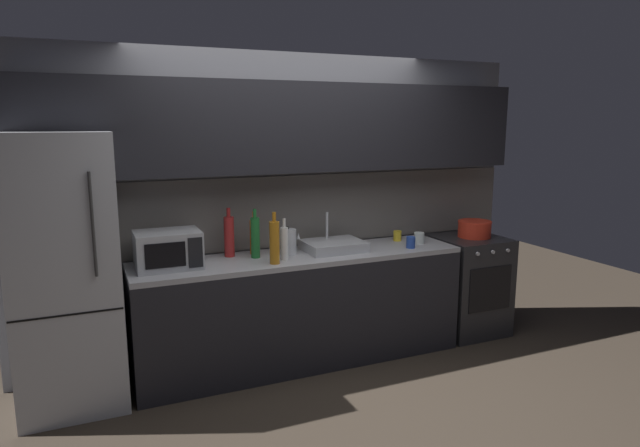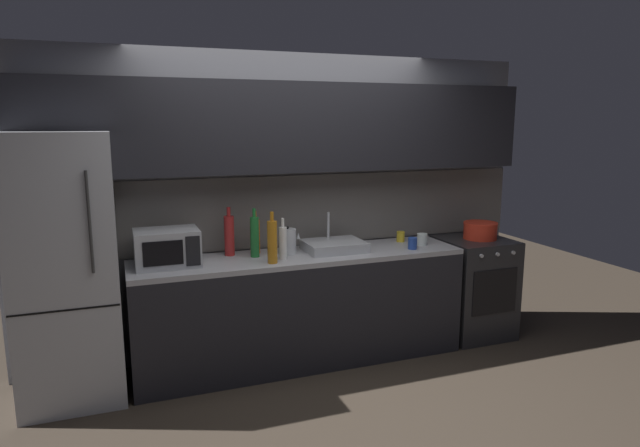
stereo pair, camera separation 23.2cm
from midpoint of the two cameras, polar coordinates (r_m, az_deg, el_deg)
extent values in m
plane|color=#2D261E|center=(3.95, 4.26, -19.03)|extent=(10.00, 10.00, 0.00)
cube|color=slate|center=(4.70, -2.17, 2.00)|extent=(4.40, 0.10, 2.50)
cube|color=slate|center=(4.65, -1.95, 1.30)|extent=(4.40, 0.01, 0.60)
cube|color=black|center=(4.44, -1.32, 9.93)|extent=(4.04, 0.34, 0.70)
cube|color=black|center=(4.53, -0.48, -9.02)|extent=(2.66, 0.60, 0.86)
cube|color=#9E9EA3|center=(4.40, -0.49, -3.49)|extent=(2.66, 0.60, 0.04)
cube|color=#ADAFB5|center=(4.14, -23.36, -4.39)|extent=(0.68, 0.66, 1.88)
cube|color=black|center=(3.88, -23.37, -8.29)|extent=(0.67, 0.00, 0.01)
cylinder|color=#333333|center=(3.72, -21.14, 0.08)|extent=(0.02, 0.02, 0.66)
cube|color=#232326|center=(5.30, 16.82, -6.33)|extent=(0.60, 0.60, 0.90)
cube|color=black|center=(5.06, 18.93, -6.72)|extent=(0.45, 0.01, 0.40)
cylinder|color=#B2B2B7|center=(4.87, 17.72, -3.23)|extent=(0.03, 0.02, 0.03)
cylinder|color=#B2B2B7|center=(4.97, 19.22, -3.04)|extent=(0.03, 0.02, 0.03)
cylinder|color=#B2B2B7|center=(5.08, 20.66, -2.86)|extent=(0.03, 0.02, 0.03)
cube|color=#A8AAAF|center=(4.16, -14.05, -2.46)|extent=(0.46, 0.34, 0.27)
cube|color=black|center=(3.98, -14.35, -3.03)|extent=(0.28, 0.01, 0.18)
cube|color=black|center=(4.01, -11.41, -2.82)|extent=(0.10, 0.01, 0.22)
cube|color=#ADAFB5|center=(4.52, 2.94, -2.34)|extent=(0.48, 0.38, 0.08)
cylinder|color=silver|center=(4.61, 2.31, -0.18)|extent=(0.02, 0.02, 0.22)
cylinder|color=#B7BABF|center=(4.40, -1.85, -1.88)|extent=(0.13, 0.13, 0.20)
sphere|color=black|center=(4.38, -1.86, -0.43)|extent=(0.02, 0.02, 0.02)
cone|color=#B7BABF|center=(4.42, -0.79, -1.28)|extent=(0.03, 0.03, 0.05)
cylinder|color=#1E6B2D|center=(4.30, -5.26, -1.42)|extent=(0.07, 0.07, 0.32)
cylinder|color=#1E6B2D|center=(4.27, -5.30, 1.11)|extent=(0.03, 0.03, 0.07)
cylinder|color=#A82323|center=(4.38, -7.89, -1.27)|extent=(0.08, 0.08, 0.32)
cylinder|color=#A82323|center=(4.34, -7.96, 1.22)|extent=(0.03, 0.03, 0.07)
cylinder|color=silver|center=(4.22, -2.29, -2.07)|extent=(0.06, 0.06, 0.25)
cylinder|color=silver|center=(4.19, -2.31, 0.07)|extent=(0.02, 0.02, 0.07)
cylinder|color=orange|center=(4.43, -5.26, -1.35)|extent=(0.08, 0.08, 0.27)
cylinder|color=orange|center=(4.40, -5.30, 0.84)|extent=(0.03, 0.03, 0.07)
cylinder|color=#B27019|center=(4.10, -3.36, -1.96)|extent=(0.08, 0.08, 0.32)
cylinder|color=#B27019|center=(4.07, -3.39, 0.73)|extent=(0.03, 0.03, 0.07)
cylinder|color=gold|center=(4.92, 9.70, -1.36)|extent=(0.07, 0.07, 0.09)
cylinder|color=silver|center=(4.84, 11.89, -1.60)|extent=(0.09, 0.09, 0.10)
cylinder|color=#234299|center=(4.65, 10.98, -2.04)|extent=(0.08, 0.08, 0.10)
cylinder|color=red|center=(5.21, 17.51, -0.82)|extent=(0.30, 0.30, 0.13)
cylinder|color=red|center=(5.19, 17.55, 0.00)|extent=(0.30, 0.30, 0.02)
camera|label=1|loc=(0.12, -88.49, 0.28)|focal=30.88mm
camera|label=2|loc=(0.12, 91.51, -0.28)|focal=30.88mm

